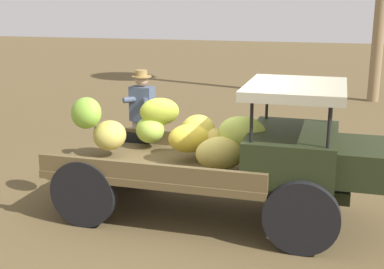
% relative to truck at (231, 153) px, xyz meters
% --- Properties ---
extents(ground_plane, '(60.00, 60.00, 0.00)m').
position_rel_truck_xyz_m(ground_plane, '(-0.43, -0.03, -0.92)').
color(ground_plane, brown).
extents(truck, '(4.52, 1.86, 1.89)m').
position_rel_truck_xyz_m(truck, '(0.00, 0.00, 0.00)').
color(truck, black).
rests_on(truck, ground).
extents(farmer, '(0.52, 0.48, 1.74)m').
position_rel_truck_xyz_m(farmer, '(-1.90, 1.75, 0.07)').
color(farmer, '#B8B3A3').
rests_on(farmer, ground).
extents(wooden_crate, '(0.50, 0.47, 0.51)m').
position_rel_truck_xyz_m(wooden_crate, '(-2.46, 0.76, -0.66)').
color(wooden_crate, olive).
rests_on(wooden_crate, ground).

